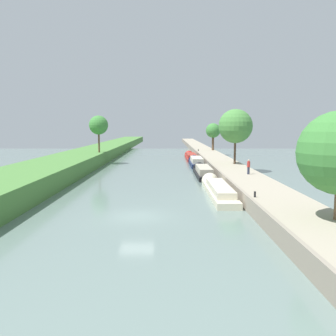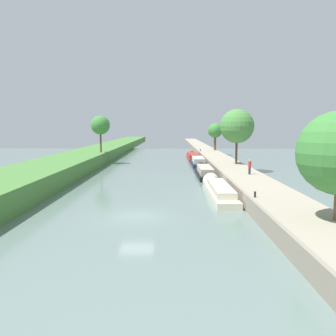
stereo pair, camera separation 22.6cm
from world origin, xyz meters
TOP-DOWN VIEW (x-y plane):
  - ground_plane at (0.00, 0.00)m, footprint 160.00×160.00m
  - right_towpath at (10.82, 0.00)m, footprint 4.43×260.00m
  - stone_quay at (8.48, 0.00)m, footprint 0.25×260.00m
  - narrowboat_cream at (7.14, 8.65)m, footprint 1.98×13.54m
  - narrowboat_black at (6.97, 21.67)m, footprint 2.01×11.32m
  - narrowboat_navy at (7.03, 34.25)m, footprint 2.10×10.69m
  - narrowboat_red at (6.91, 46.27)m, footprint 2.05×13.27m
  - tree_rightbank_midnear at (11.84, 25.16)m, footprint 4.81×4.81m
  - tree_rightbank_midfar at (12.41, 54.76)m, footprint 3.25×3.25m
  - tree_leftbank_downstream at (-9.58, 35.97)m, footprint 3.25×3.25m
  - person_walking at (11.34, 14.14)m, footprint 0.34×0.34m
  - mooring_bollard_near at (8.91, 1.04)m, footprint 0.16×0.16m
  - mooring_bollard_far at (8.91, 51.93)m, footprint 0.16×0.16m

SIDE VIEW (x-z plane):
  - ground_plane at x=0.00m, z-range 0.00..0.00m
  - narrowboat_red at x=6.91m, z-range -0.51..1.44m
  - narrowboat_cream at x=7.14m, z-range -0.48..1.41m
  - narrowboat_black at x=6.97m, z-range -0.49..1.55m
  - narrowboat_navy at x=7.03m, z-range -0.49..1.65m
  - right_towpath at x=10.82m, z-range 0.00..1.20m
  - stone_quay at x=8.48m, z-range 0.00..1.25m
  - mooring_bollard_near at x=8.91m, z-range 1.20..1.65m
  - mooring_bollard_far at x=8.91m, z-range 1.20..1.65m
  - person_walking at x=11.34m, z-range 1.24..2.90m
  - tree_rightbank_midfar at x=12.41m, z-range 2.52..8.54m
  - tree_rightbank_midnear at x=11.84m, z-range 2.67..10.44m
  - tree_leftbank_downstream at x=-9.58m, z-range 3.57..9.88m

